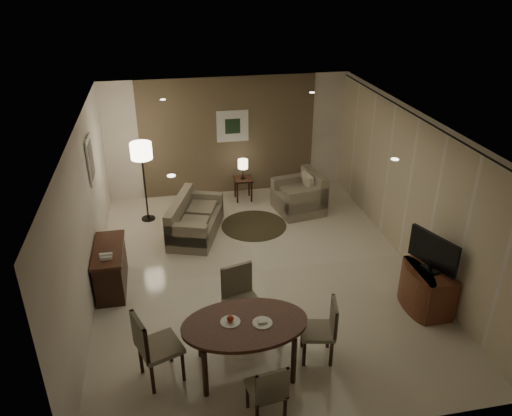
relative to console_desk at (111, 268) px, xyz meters
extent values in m
cube|color=beige|center=(2.49, 0.00, -0.38)|extent=(5.50, 7.00, 0.00)
cube|color=white|center=(2.49, 0.00, 2.33)|extent=(5.50, 7.00, 0.00)
cube|color=brown|center=(2.49, 3.50, 0.98)|extent=(5.50, 0.00, 2.70)
cube|color=white|center=(-0.26, 0.00, 0.98)|extent=(0.00, 7.00, 2.70)
cube|color=white|center=(5.24, 0.00, 0.98)|extent=(0.00, 7.00, 2.70)
cube|color=brown|center=(2.49, 3.48, 0.98)|extent=(3.96, 0.03, 2.70)
cylinder|color=black|center=(5.17, 0.00, 2.27)|extent=(0.03, 6.80, 0.03)
cube|color=silver|center=(2.59, 3.46, 1.23)|extent=(0.72, 0.03, 0.72)
cube|color=black|center=(2.59, 3.44, 1.23)|extent=(0.34, 0.01, 0.34)
cube|color=silver|center=(-0.23, 1.20, 1.48)|extent=(0.03, 0.60, 0.80)
cube|color=gray|center=(-0.21, 1.20, 1.48)|extent=(0.01, 0.46, 0.64)
cylinder|color=white|center=(1.09, -1.80, 2.31)|extent=(0.10, 0.10, 0.01)
cylinder|color=white|center=(3.89, -1.80, 2.31)|extent=(0.10, 0.10, 0.01)
cylinder|color=white|center=(1.09, 1.80, 2.31)|extent=(0.10, 0.10, 0.01)
cylinder|color=white|center=(3.89, 1.80, 2.31)|extent=(0.10, 0.10, 0.01)
cylinder|color=white|center=(1.68, -2.22, 0.40)|extent=(0.26, 0.26, 0.02)
cylinder|color=white|center=(2.08, -2.32, 0.40)|extent=(0.26, 0.26, 0.02)
sphere|color=#B82B15|center=(1.68, -2.22, 0.46)|extent=(0.09, 0.09, 0.09)
cube|color=white|center=(2.08, -2.32, 0.43)|extent=(0.12, 0.08, 0.03)
cylinder|color=#423A25|center=(2.73, 1.66, -0.37)|extent=(1.35, 1.35, 0.01)
camera|label=1|loc=(1.03, -7.27, 4.57)|focal=35.00mm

